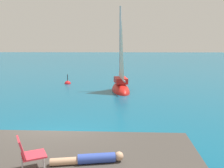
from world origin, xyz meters
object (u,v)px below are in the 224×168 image
(sailboat_near, at_px, (121,86))
(marker_buoy, at_px, (68,84))
(person_sunbather, at_px, (91,159))
(beach_chair, at_px, (28,152))

(sailboat_near, height_order, marker_buoy, sailboat_near)
(sailboat_near, bearing_deg, marker_buoy, 47.41)
(person_sunbather, xyz_separation_m, beach_chair, (-1.37, -0.38, 0.33))
(beach_chair, bearing_deg, person_sunbather, -10.97)
(person_sunbather, distance_m, marker_buoy, 17.10)
(person_sunbather, bearing_deg, marker_buoy, -86.08)
(sailboat_near, bearing_deg, beach_chair, 162.80)
(sailboat_near, relative_size, person_sunbather, 3.97)
(sailboat_near, relative_size, marker_buoy, 6.16)
(sailboat_near, height_order, person_sunbather, sailboat_near)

